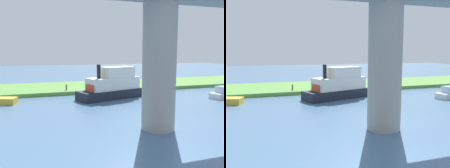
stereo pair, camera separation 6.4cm
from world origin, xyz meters
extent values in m
plane|color=#4C7093|center=(0.00, 0.00, 0.00)|extent=(160.00, 160.00, 0.00)
cube|color=#5B9342|center=(0.00, -6.00, 0.25)|extent=(80.00, 12.00, 0.50)
cylinder|color=#9E998E|center=(1.52, 17.89, 5.00)|extent=(2.59, 2.59, 10.00)
cylinder|color=#2D334C|center=(-3.39, -3.14, 0.78)|extent=(0.29, 0.29, 0.55)
cylinder|color=red|center=(-3.39, -3.14, 1.35)|extent=(0.50, 0.50, 0.60)
sphere|color=tan|center=(-3.39, -3.14, 1.77)|extent=(0.24, 0.24, 0.24)
cylinder|color=brown|center=(5.61, -1.50, 0.92)|extent=(0.20, 0.20, 0.84)
cube|color=#1E232D|center=(0.81, 4.06, 0.58)|extent=(9.21, 5.36, 1.17)
cube|color=white|center=(0.35, 3.92, 1.94)|extent=(7.45, 4.57, 1.55)
cube|color=white|center=(-0.30, 3.72, 3.40)|extent=(4.83, 3.40, 1.36)
cylinder|color=black|center=(2.48, 4.58, 3.59)|extent=(0.49, 0.49, 1.75)
cube|color=#D84C2D|center=(3.04, 4.75, 1.60)|extent=(2.00, 2.13, 0.87)
cube|color=silver|center=(-13.18, 8.78, 1.16)|extent=(1.92, 1.63, 0.84)
camera|label=1|loc=(11.28, 35.08, 6.09)|focal=40.86mm
camera|label=2|loc=(11.22, 35.10, 6.09)|focal=40.86mm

